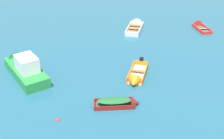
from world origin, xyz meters
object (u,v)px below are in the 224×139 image
rowboat_orange_outer_left (136,78)px  motor_launch_green_near_left (24,67)px  mooring_buoy_near_foreground (58,120)px  rowboat_red_cluster_outer (198,26)px  rowboat_maroon_center (121,102)px  rowboat_white_cluster_inner (136,25)px

rowboat_orange_outer_left → motor_launch_green_near_left: motor_launch_green_near_left is taller
motor_launch_green_near_left → mooring_buoy_near_foreground: size_ratio=21.58×
rowboat_orange_outer_left → rowboat_red_cluster_outer: (9.77, 12.04, -0.08)m
rowboat_orange_outer_left → motor_launch_green_near_left: 9.66m
rowboat_orange_outer_left → motor_launch_green_near_left: bearing=168.7°
rowboat_maroon_center → rowboat_red_cluster_outer: bearing=53.8°
mooring_buoy_near_foreground → rowboat_maroon_center: bearing=16.1°
rowboat_maroon_center → rowboat_white_cluster_inner: size_ratio=0.71×
motor_launch_green_near_left → rowboat_white_cluster_inner: 15.86m
rowboat_orange_outer_left → rowboat_maroon_center: bearing=-115.1°
rowboat_red_cluster_outer → rowboat_maroon_center: bearing=-126.2°
rowboat_orange_outer_left → rowboat_red_cluster_outer: 15.50m
rowboat_red_cluster_outer → mooring_buoy_near_foreground: rowboat_red_cluster_outer is taller
mooring_buoy_near_foreground → motor_launch_green_near_left: bearing=115.9°
rowboat_orange_outer_left → mooring_buoy_near_foreground: 7.87m
rowboat_white_cluster_inner → mooring_buoy_near_foreground: (-8.33, -17.55, -0.23)m
rowboat_maroon_center → rowboat_orange_outer_left: (1.68, 3.58, -0.06)m
rowboat_maroon_center → rowboat_orange_outer_left: 3.95m
motor_launch_green_near_left → rowboat_white_cluster_inner: size_ratio=1.38×
rowboat_orange_outer_left → rowboat_red_cluster_outer: bearing=51.0°
rowboat_maroon_center → motor_launch_green_near_left: (-7.78, 5.46, 0.39)m
rowboat_maroon_center → rowboat_orange_outer_left: bearing=64.9°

